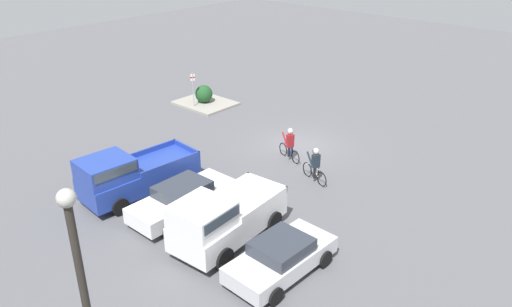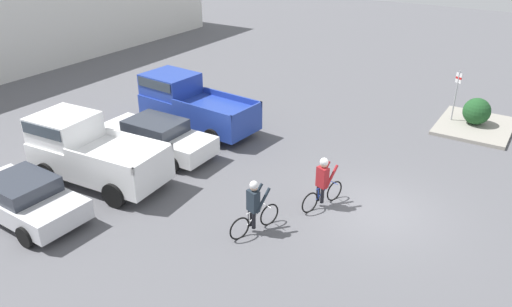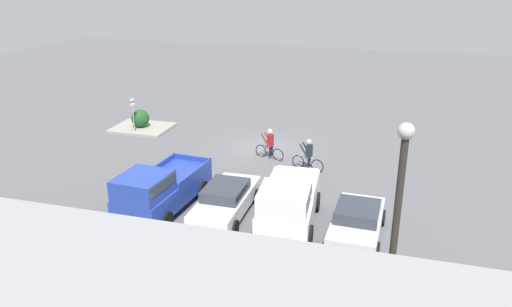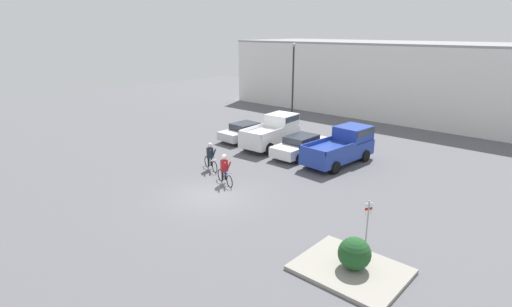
# 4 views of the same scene
# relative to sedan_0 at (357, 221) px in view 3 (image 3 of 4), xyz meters

# --- Properties ---
(ground_plane) EXTENTS (80.00, 80.00, 0.00)m
(ground_plane) POSITION_rel_sedan_0_xyz_m (6.17, -9.15, -0.70)
(ground_plane) COLOR #56565B
(sedan_0) EXTENTS (2.13, 4.28, 1.36)m
(sedan_0) POSITION_rel_sedan_0_xyz_m (0.00, 0.00, 0.00)
(sedan_0) COLOR silver
(sedan_0) RESTS_ON ground_plane
(pickup_truck_0) EXTENTS (2.54, 5.06, 2.27)m
(pickup_truck_0) POSITION_rel_sedan_0_xyz_m (2.77, 0.17, 0.48)
(pickup_truck_0) COLOR white
(pickup_truck_0) RESTS_ON ground_plane
(sedan_1) EXTENTS (2.00, 4.80, 1.41)m
(sedan_1) POSITION_rel_sedan_0_xyz_m (5.60, -0.32, 0.02)
(sedan_1) COLOR white
(sedan_1) RESTS_ON ground_plane
(pickup_truck_1) EXTENTS (2.57, 5.50, 2.22)m
(pickup_truck_1) POSITION_rel_sedan_0_xyz_m (8.44, 0.29, 0.44)
(pickup_truck_1) COLOR #233D9E
(pickup_truck_1) RESTS_ON ground_plane
(cyclist_0) EXTENTS (1.78, 0.66, 1.76)m
(cyclist_0) POSITION_rel_sedan_0_xyz_m (5.52, -7.49, 0.20)
(cyclist_0) COLOR black
(cyclist_0) RESTS_ON ground_plane
(cyclist_1) EXTENTS (1.80, 0.67, 1.74)m
(cyclist_1) POSITION_rel_sedan_0_xyz_m (3.14, -6.41, 0.19)
(cyclist_1) COLOR black
(cyclist_1) RESTS_ON ground_plane
(fire_lane_sign) EXTENTS (0.17, 0.27, 2.43)m
(fire_lane_sign) POSITION_rel_sedan_0_xyz_m (15.03, -9.38, 0.77)
(fire_lane_sign) COLOR #9E9EA3
(fire_lane_sign) RESTS_ON ground_plane
(lamppost) EXTENTS (0.36, 0.36, 7.16)m
(lamppost) POSITION_rel_sedan_0_xyz_m (-1.28, 7.79, 3.48)
(lamppost) COLOR #2D2823
(lamppost) RESTS_ON ground_plane
(curb_island) EXTENTS (3.72, 3.01, 0.15)m
(curb_island) POSITION_rel_sedan_0_xyz_m (15.03, -10.40, -0.62)
(curb_island) COLOR gray
(curb_island) RESTS_ON ground_plane
(shrub) EXTENTS (1.18, 1.18, 1.18)m
(shrub) POSITION_rel_sedan_0_xyz_m (15.11, -10.36, 0.04)
(shrub) COLOR #1E4C23
(shrub) RESTS_ON curb_island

